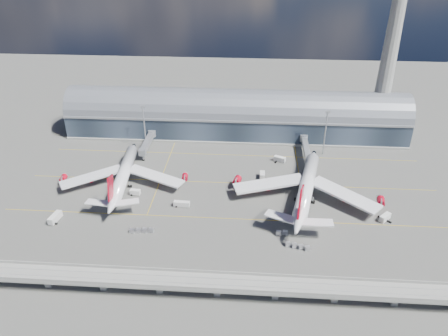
# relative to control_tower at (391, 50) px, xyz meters

# --- Properties ---
(ground) EXTENTS (500.00, 500.00, 0.00)m
(ground) POSITION_rel_control_tower_xyz_m (-85.00, -83.00, -51.64)
(ground) COLOR #474744
(ground) RESTS_ON ground
(taxi_lines) EXTENTS (200.00, 80.12, 0.01)m
(taxi_lines) POSITION_rel_control_tower_xyz_m (-85.00, -60.89, -51.63)
(taxi_lines) COLOR gold
(taxi_lines) RESTS_ON ground
(terminal) EXTENTS (200.00, 30.00, 28.00)m
(terminal) POSITION_rel_control_tower_xyz_m (-85.00, -5.01, -40.30)
(terminal) COLOR #1E2732
(terminal) RESTS_ON ground
(control_tower) EXTENTS (19.00, 19.00, 103.00)m
(control_tower) POSITION_rel_control_tower_xyz_m (0.00, 0.00, 0.00)
(control_tower) COLOR gray
(control_tower) RESTS_ON ground
(guideway) EXTENTS (220.00, 8.50, 7.20)m
(guideway) POSITION_rel_control_tower_xyz_m (-85.00, -138.00, -46.34)
(guideway) COLOR gray
(guideway) RESTS_ON ground
(floodlight_mast_left) EXTENTS (3.00, 0.70, 25.70)m
(floodlight_mast_left) POSITION_rel_control_tower_xyz_m (-135.00, -28.00, -38.00)
(floodlight_mast_left) COLOR gray
(floodlight_mast_left) RESTS_ON ground
(floodlight_mast_right) EXTENTS (3.00, 0.70, 25.70)m
(floodlight_mast_right) POSITION_rel_control_tower_xyz_m (-35.00, -28.00, -38.00)
(floodlight_mast_right) COLOR gray
(floodlight_mast_right) RESTS_ON ground
(airliner_left) EXTENTS (62.77, 65.98, 20.09)m
(airliner_left) POSITION_rel_control_tower_xyz_m (-136.68, -69.18, -45.90)
(airliner_left) COLOR white
(airliner_left) RESTS_ON ground
(airliner_right) EXTENTS (69.78, 73.03, 23.32)m
(airliner_right) POSITION_rel_control_tower_xyz_m (-48.98, -75.01, -45.59)
(airliner_right) COLOR white
(airliner_right) RESTS_ON ground
(jet_bridge_left) EXTENTS (4.40, 28.00, 7.25)m
(jet_bridge_left) POSITION_rel_control_tower_xyz_m (-133.38, -29.88, -46.46)
(jet_bridge_left) COLOR gray
(jet_bridge_left) RESTS_ON ground
(jet_bridge_right) EXTENTS (4.40, 32.00, 7.25)m
(jet_bridge_right) POSITION_rel_control_tower_xyz_m (-45.09, -31.82, -46.46)
(jet_bridge_right) COLOR gray
(jet_bridge_right) RESTS_ON ground
(service_truck_0) EXTENTS (3.76, 8.02, 3.20)m
(service_truck_0) POSITION_rel_control_tower_xyz_m (-158.47, -100.05, -49.99)
(service_truck_0) COLOR silver
(service_truck_0) RESTS_ON ground
(service_truck_1) EXTENTS (4.93, 2.74, 2.75)m
(service_truck_1) POSITION_rel_control_tower_xyz_m (-129.14, -77.06, -50.25)
(service_truck_1) COLOR silver
(service_truck_1) RESTS_ON ground
(service_truck_2) EXTENTS (7.38, 2.56, 2.64)m
(service_truck_2) POSITION_rel_control_tower_xyz_m (-105.63, -85.21, -50.26)
(service_truck_2) COLOR silver
(service_truck_2) RESTS_ON ground
(service_truck_3) EXTENTS (5.83, 5.91, 2.90)m
(service_truck_3) POSITION_rel_control_tower_xyz_m (-16.06, -89.51, -50.15)
(service_truck_3) COLOR silver
(service_truck_3) RESTS_ON ground
(service_truck_4) EXTENTS (2.66, 5.30, 3.07)m
(service_truck_4) POSITION_rel_control_tower_xyz_m (-68.91, -57.22, -50.09)
(service_truck_4) COLOR silver
(service_truck_4) RESTS_ON ground
(service_truck_5) EXTENTS (6.70, 4.70, 3.03)m
(service_truck_5) POSITION_rel_control_tower_xyz_m (-59.51, -39.15, -50.09)
(service_truck_5) COLOR silver
(service_truck_5) RESTS_ON ground
(cargo_train_0) EXTENTS (10.38, 2.75, 1.71)m
(cargo_train_0) POSITION_rel_control_tower_xyz_m (-119.38, -105.26, -50.74)
(cargo_train_0) COLOR gray
(cargo_train_0) RESTS_ON ground
(cargo_train_1) EXTENTS (10.25, 4.24, 1.70)m
(cargo_train_1) POSITION_rel_control_tower_xyz_m (-55.26, -110.82, -50.75)
(cargo_train_1) COLOR gray
(cargo_train_1) RESTS_ON ground
(cargo_train_2) EXTENTS (5.27, 2.31, 1.73)m
(cargo_train_2) POSITION_rel_control_tower_xyz_m (-61.08, -102.76, -50.73)
(cargo_train_2) COLOR gray
(cargo_train_2) RESTS_ON ground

